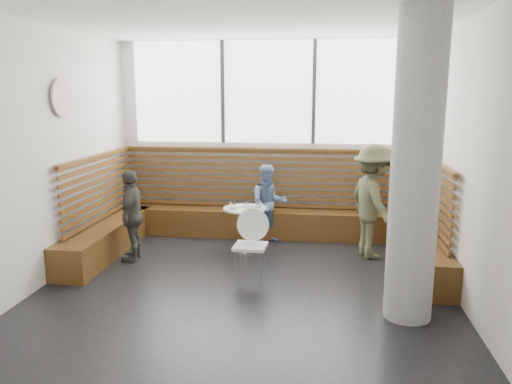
# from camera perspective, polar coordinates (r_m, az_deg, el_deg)

# --- Properties ---
(room) EXTENTS (5.00, 5.00, 3.20)m
(room) POSITION_cam_1_polar(r_m,az_deg,el_deg) (5.90, -1.28, 3.87)
(room) COLOR silver
(room) RESTS_ON ground
(booth) EXTENTS (5.00, 2.50, 1.44)m
(booth) POSITION_cam_1_polar(r_m,az_deg,el_deg) (7.85, 0.75, -3.16)
(booth) COLOR #4B2E12
(booth) RESTS_ON ground
(concrete_column) EXTENTS (0.50, 0.50, 3.20)m
(concrete_column) POSITION_cam_1_polar(r_m,az_deg,el_deg) (5.32, 17.78, 2.50)
(concrete_column) COLOR gray
(concrete_column) RESTS_ON ground
(wall_art) EXTENTS (0.03, 0.50, 0.50)m
(wall_art) POSITION_cam_1_polar(r_m,az_deg,el_deg) (7.03, -21.31, 10.01)
(wall_art) COLOR white
(wall_art) RESTS_ON room
(cafe_table) EXTENTS (0.65, 0.65, 0.67)m
(cafe_table) POSITION_cam_1_polar(r_m,az_deg,el_deg) (7.52, -1.29, -3.24)
(cafe_table) COLOR silver
(cafe_table) RESTS_ON ground
(cafe_chair) EXTENTS (0.42, 0.42, 0.89)m
(cafe_chair) POSITION_cam_1_polar(r_m,az_deg,el_deg) (6.45, -0.57, -5.32)
(cafe_chair) COLOR white
(cafe_chair) RESTS_ON ground
(adult_man) EXTENTS (0.94, 1.21, 1.65)m
(adult_man) POSITION_cam_1_polar(r_m,az_deg,el_deg) (7.37, 13.22, -1.05)
(adult_man) COLOR brown
(adult_man) RESTS_ON ground
(child_back) EXTENTS (0.74, 0.66, 1.25)m
(child_back) POSITION_cam_1_polar(r_m,az_deg,el_deg) (7.93, 1.43, -1.37)
(child_back) COLOR #627CAA
(child_back) RESTS_ON ground
(child_left) EXTENTS (0.40, 0.79, 1.30)m
(child_left) POSITION_cam_1_polar(r_m,az_deg,el_deg) (7.32, -13.98, -2.59)
(child_left) COLOR #45433E
(child_left) RESTS_ON ground
(plate_near) EXTENTS (0.22, 0.22, 0.02)m
(plate_near) POSITION_cam_1_polar(r_m,az_deg,el_deg) (7.57, -2.11, -1.60)
(plate_near) COLOR white
(plate_near) RESTS_ON cafe_table
(plate_far) EXTENTS (0.20, 0.20, 0.01)m
(plate_far) POSITION_cam_1_polar(r_m,az_deg,el_deg) (7.60, -0.42, -1.54)
(plate_far) COLOR white
(plate_far) RESTS_ON cafe_table
(glass_left) EXTENTS (0.08, 0.08, 0.12)m
(glass_left) POSITION_cam_1_polar(r_m,az_deg,el_deg) (7.40, -2.69, -1.50)
(glass_left) COLOR white
(glass_left) RESTS_ON cafe_table
(glass_mid) EXTENTS (0.07, 0.07, 0.11)m
(glass_mid) POSITION_cam_1_polar(r_m,az_deg,el_deg) (7.40, -1.04, -1.49)
(glass_mid) COLOR white
(glass_mid) RESTS_ON cafe_table
(glass_right) EXTENTS (0.08, 0.08, 0.12)m
(glass_right) POSITION_cam_1_polar(r_m,az_deg,el_deg) (7.48, 0.30, -1.33)
(glass_right) COLOR white
(glass_right) RESTS_ON cafe_table
(menu_card) EXTENTS (0.22, 0.20, 0.00)m
(menu_card) POSITION_cam_1_polar(r_m,az_deg,el_deg) (7.33, -1.12, -2.06)
(menu_card) COLOR #A5C64C
(menu_card) RESTS_ON cafe_table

